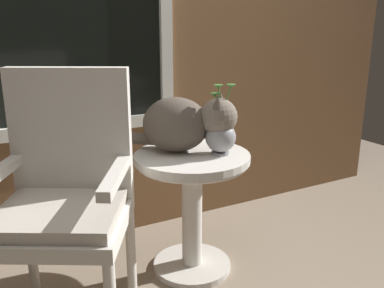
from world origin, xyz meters
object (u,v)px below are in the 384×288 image
(wicker_chair, at_px, (65,190))
(wicker_side_table, at_px, (192,189))
(pewter_vase_with_ivy, at_px, (221,133))
(cat, at_px, (183,123))

(wicker_chair, bearing_deg, wicker_side_table, 7.21)
(wicker_chair, relative_size, pewter_vase_with_ivy, 3.16)
(wicker_side_table, xyz_separation_m, cat, (-0.02, 0.06, 0.33))
(cat, relative_size, pewter_vase_with_ivy, 1.65)
(cat, height_order, pewter_vase_with_ivy, pewter_vase_with_ivy)
(cat, bearing_deg, wicker_side_table, -72.49)
(wicker_side_table, relative_size, wicker_chair, 0.59)
(pewter_vase_with_ivy, bearing_deg, wicker_side_table, 150.26)
(wicker_side_table, relative_size, pewter_vase_with_ivy, 1.85)
(wicker_side_table, height_order, pewter_vase_with_ivy, pewter_vase_with_ivy)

